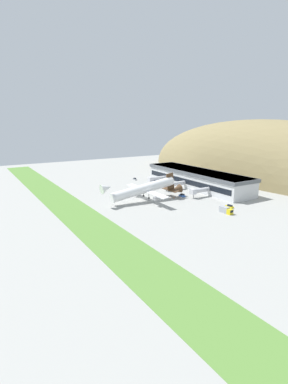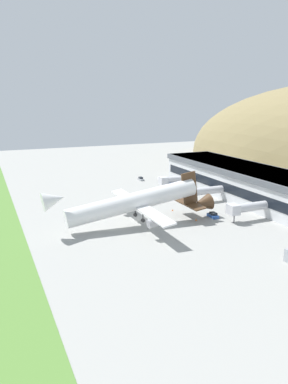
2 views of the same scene
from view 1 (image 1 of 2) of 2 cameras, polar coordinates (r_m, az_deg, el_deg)
The scene contains 16 objects.
ground_plane at distance 169.25m, azimuth 0.14°, elevation -1.19°, with size 355.02×355.02×0.00m, color #9E9E99.
grass_strip_foreground at distance 152.33m, azimuth -13.67°, elevation -3.24°, with size 319.52×18.86×0.08m, color #568438.
hill_backdrop at distance 250.05m, azimuth 20.61°, elevation 2.73°, with size 250.66×76.57×87.61m, color olive.
terminal_building at distance 199.69m, azimuth 10.02°, elevation 2.72°, with size 83.11×21.00×11.16m.
jetway_0 at distance 206.02m, azimuth 2.38°, elevation 2.58°, with size 3.38×14.08×5.43m.
jetway_1 at distance 188.85m, azimuth 5.61°, elevation 1.53°, with size 3.38×15.92×5.43m.
jetway_2 at distance 173.06m, azimuth 10.39°, elevation 0.27°, with size 3.38×13.10×5.43m.
cargo_airplane at distance 161.51m, azimuth 0.16°, elevation 0.56°, with size 37.95×50.10×13.21m.
service_car_0 at distance 174.46m, azimuth 7.29°, elevation -0.63°, with size 4.23×1.97×1.59m.
service_car_1 at distance 157.20m, azimuth 15.97°, elevation -2.66°, with size 4.43×1.96×1.43m.
service_car_2 at distance 196.31m, azimuth 4.25°, elevation 1.01°, with size 3.79×1.90×1.53m.
service_car_3 at distance 221.69m, azimuth -1.77°, elevation 2.48°, with size 3.75×1.63×1.47m.
fuel_truck at distance 147.27m, azimuth 15.34°, elevation -3.37°, with size 7.01×2.61×2.92m.
box_truck at distance 202.58m, azimuth 2.33°, elevation 1.68°, with size 7.58×2.57×3.16m.
traffic_cone_0 at distance 178.46m, azimuth 3.11°, elevation -0.35°, with size 0.52×0.52×0.58m.
traffic_cone_1 at distance 170.38m, azimuth 5.78°, elevation -1.07°, with size 0.52×0.52×0.58m.
Camera 1 is at (139.83, -85.22, 42.80)m, focal length 28.00 mm.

